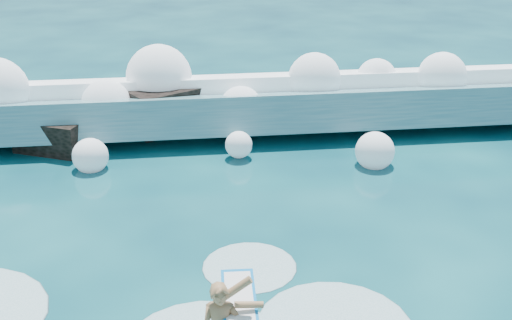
% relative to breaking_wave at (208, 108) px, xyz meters
% --- Properties ---
extents(ground, '(200.00, 200.00, 0.00)m').
position_rel_breaking_wave_xyz_m(ground, '(-0.81, -7.12, -0.60)').
color(ground, '#083141').
rests_on(ground, ground).
extents(breaking_wave, '(20.00, 3.05, 1.72)m').
position_rel_breaking_wave_xyz_m(breaking_wave, '(0.00, 0.00, 0.00)').
color(breaking_wave, teal).
rests_on(breaking_wave, ground).
extents(rock_cluster, '(8.22, 3.36, 1.37)m').
position_rel_breaking_wave_xyz_m(rock_cluster, '(-4.30, -0.15, -0.17)').
color(rock_cluster, black).
rests_on(rock_cluster, ground).
extents(wave_spray, '(15.01, 5.10, 2.34)m').
position_rel_breaking_wave_xyz_m(wave_spray, '(-0.86, -0.05, 0.53)').
color(wave_spray, white).
rests_on(wave_spray, ground).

